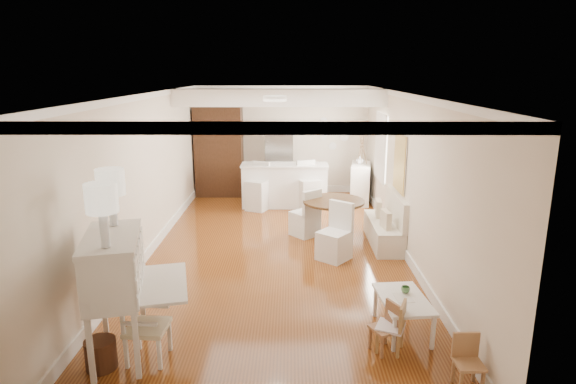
{
  "coord_description": "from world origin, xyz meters",
  "views": [
    {
      "loc": [
        0.25,
        -8.07,
        3.16
      ],
      "look_at": [
        0.2,
        0.3,
        1.05
      ],
      "focal_mm": 30.0,
      "sensor_mm": 36.0,
      "label": 1
    }
  ],
  "objects_px": {
    "breakfast_counter": "(285,185)",
    "gustavian_armchair": "(147,326)",
    "dining_table": "(333,220)",
    "bar_stool_left": "(257,187)",
    "kids_table": "(402,315)",
    "kids_chair_b": "(390,326)",
    "fridge": "(293,161)",
    "sideboard": "(360,183)",
    "secretary_bureau": "(116,296)",
    "bar_stool_right": "(309,186)",
    "slip_chair_near": "(334,232)",
    "wicker_basket": "(101,354)",
    "kids_chair_a": "(385,328)",
    "slip_chair_far": "(305,212)",
    "pantry_cabinet": "(219,152)",
    "kids_chair_c": "(469,363)"
  },
  "relations": [
    {
      "from": "breakfast_counter",
      "to": "gustavian_armchair",
      "type": "bearing_deg",
      "value": -102.82
    },
    {
      "from": "dining_table",
      "to": "bar_stool_left",
      "type": "relative_size",
      "value": 1.04
    },
    {
      "from": "kids_table",
      "to": "kids_chair_b",
      "type": "xyz_separation_m",
      "value": [
        -0.24,
        -0.41,
        0.08
      ]
    },
    {
      "from": "dining_table",
      "to": "fridge",
      "type": "relative_size",
      "value": 0.65
    },
    {
      "from": "dining_table",
      "to": "sideboard",
      "type": "xyz_separation_m",
      "value": [
        0.91,
        2.77,
        0.08
      ]
    },
    {
      "from": "gustavian_armchair",
      "to": "secretary_bureau",
      "type": "bearing_deg",
      "value": 78.04
    },
    {
      "from": "kids_table",
      "to": "sideboard",
      "type": "relative_size",
      "value": 0.91
    },
    {
      "from": "gustavian_armchair",
      "to": "bar_stool_right",
      "type": "bearing_deg",
      "value": -15.08
    },
    {
      "from": "slip_chair_near",
      "to": "fridge",
      "type": "xyz_separation_m",
      "value": [
        -0.69,
        4.42,
        0.41
      ]
    },
    {
      "from": "slip_chair_near",
      "to": "sideboard",
      "type": "height_order",
      "value": "slip_chair_near"
    },
    {
      "from": "secretary_bureau",
      "to": "wicker_basket",
      "type": "xyz_separation_m",
      "value": [
        -0.12,
        -0.27,
        -0.55
      ]
    },
    {
      "from": "kids_chair_a",
      "to": "kids_chair_b",
      "type": "distance_m",
      "value": 0.07
    },
    {
      "from": "slip_chair_far",
      "to": "pantry_cabinet",
      "type": "bearing_deg",
      "value": -97.42
    },
    {
      "from": "gustavian_armchair",
      "to": "kids_chair_c",
      "type": "relative_size",
      "value": 1.43
    },
    {
      "from": "fridge",
      "to": "slip_chair_far",
      "type": "bearing_deg",
      "value": -85.93
    },
    {
      "from": "slip_chair_far",
      "to": "fridge",
      "type": "xyz_separation_m",
      "value": [
        -0.23,
        3.17,
        0.42
      ]
    },
    {
      "from": "secretary_bureau",
      "to": "kids_chair_b",
      "type": "xyz_separation_m",
      "value": [
        3.1,
        0.1,
        -0.41
      ]
    },
    {
      "from": "wicker_basket",
      "to": "bar_stool_left",
      "type": "height_order",
      "value": "bar_stool_left"
    },
    {
      "from": "kids_chair_a",
      "to": "bar_stool_left",
      "type": "height_order",
      "value": "bar_stool_left"
    },
    {
      "from": "bar_stool_right",
      "to": "pantry_cabinet",
      "type": "xyz_separation_m",
      "value": [
        -2.27,
        1.34,
        0.58
      ]
    },
    {
      "from": "wicker_basket",
      "to": "pantry_cabinet",
      "type": "bearing_deg",
      "value": 88.33
    },
    {
      "from": "pantry_cabinet",
      "to": "gustavian_armchair",
      "type": "bearing_deg",
      "value": -88.06
    },
    {
      "from": "slip_chair_far",
      "to": "kids_table",
      "type": "bearing_deg",
      "value": 65.92
    },
    {
      "from": "pantry_cabinet",
      "to": "fridge",
      "type": "bearing_deg",
      "value": -0.9
    },
    {
      "from": "kids_chair_b",
      "to": "bar_stool_left",
      "type": "bearing_deg",
      "value": -139.34
    },
    {
      "from": "breakfast_counter",
      "to": "bar_stool_left",
      "type": "bearing_deg",
      "value": -152.55
    },
    {
      "from": "kids_chair_a",
      "to": "kids_chair_b",
      "type": "xyz_separation_m",
      "value": [
        0.07,
        0.02,
        0.02
      ]
    },
    {
      "from": "wicker_basket",
      "to": "bar_stool_right",
      "type": "bearing_deg",
      "value": 68.36
    },
    {
      "from": "kids_chair_a",
      "to": "bar_stool_right",
      "type": "xyz_separation_m",
      "value": [
        -0.66,
        5.93,
        0.27
      ]
    },
    {
      "from": "secretary_bureau",
      "to": "sideboard",
      "type": "bearing_deg",
      "value": 47.54
    },
    {
      "from": "kids_chair_c",
      "to": "pantry_cabinet",
      "type": "height_order",
      "value": "pantry_cabinet"
    },
    {
      "from": "kids_chair_b",
      "to": "slip_chair_near",
      "type": "height_order",
      "value": "slip_chair_near"
    },
    {
      "from": "bar_stool_left",
      "to": "sideboard",
      "type": "xyz_separation_m",
      "value": [
        2.49,
        0.7,
        -0.08
      ]
    },
    {
      "from": "kids_table",
      "to": "breakfast_counter",
      "type": "xyz_separation_m",
      "value": [
        -1.54,
        5.76,
        0.29
      ]
    },
    {
      "from": "kids_chair_a",
      "to": "pantry_cabinet",
      "type": "relative_size",
      "value": 0.26
    },
    {
      "from": "dining_table",
      "to": "slip_chair_far",
      "type": "distance_m",
      "value": 0.61
    },
    {
      "from": "slip_chair_near",
      "to": "bar_stool_right",
      "type": "height_order",
      "value": "bar_stool_right"
    },
    {
      "from": "bar_stool_right",
      "to": "gustavian_armchair",
      "type": "bearing_deg",
      "value": -128.73
    },
    {
      "from": "kids_table",
      "to": "wicker_basket",
      "type": "bearing_deg",
      "value": -167.34
    },
    {
      "from": "bar_stool_right",
      "to": "breakfast_counter",
      "type": "bearing_deg",
      "value": 134.81
    },
    {
      "from": "wicker_basket",
      "to": "breakfast_counter",
      "type": "relative_size",
      "value": 0.16
    },
    {
      "from": "wicker_basket",
      "to": "kids_chair_a",
      "type": "xyz_separation_m",
      "value": [
        3.15,
        0.35,
        0.13
      ]
    },
    {
      "from": "kids_chair_c",
      "to": "slip_chair_far",
      "type": "xyz_separation_m",
      "value": [
        -1.53,
        4.74,
        0.19
      ]
    },
    {
      "from": "kids_table",
      "to": "kids_chair_c",
      "type": "bearing_deg",
      "value": -68.88
    },
    {
      "from": "kids_chair_b",
      "to": "bar_stool_left",
      "type": "height_order",
      "value": "bar_stool_left"
    },
    {
      "from": "kids_chair_b",
      "to": "fridge",
      "type": "distance_m",
      "value": 7.33
    },
    {
      "from": "kids_chair_a",
      "to": "pantry_cabinet",
      "type": "height_order",
      "value": "pantry_cabinet"
    },
    {
      "from": "secretary_bureau",
      "to": "bar_stool_left",
      "type": "height_order",
      "value": "secretary_bureau"
    },
    {
      "from": "secretary_bureau",
      "to": "bar_stool_left",
      "type": "bearing_deg",
      "value": 65.29
    },
    {
      "from": "kids_table",
      "to": "bar_stool_right",
      "type": "relative_size",
      "value": 0.81
    }
  ]
}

